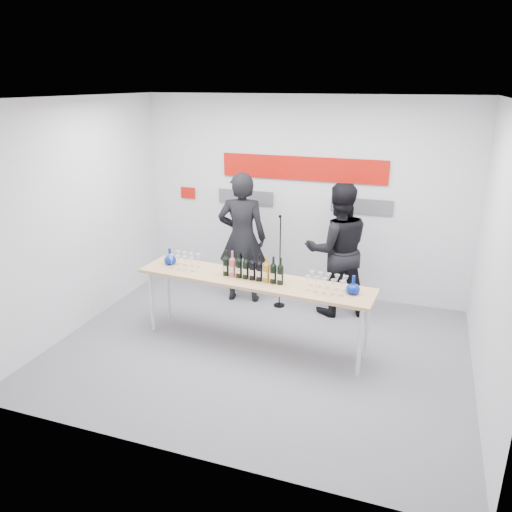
{
  "coord_description": "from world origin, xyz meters",
  "views": [
    {
      "loc": [
        1.77,
        -5.21,
        3.17
      ],
      "look_at": [
        -0.11,
        0.21,
        1.15
      ],
      "focal_mm": 35.0,
      "sensor_mm": 36.0,
      "label": 1
    }
  ],
  "objects_px": {
    "tasting_table": "(253,284)",
    "mic_stand": "(280,279)",
    "presenter_left": "(242,238)",
    "presenter_right": "(338,250)"
  },
  "relations": [
    {
      "from": "presenter_left",
      "to": "mic_stand",
      "type": "xyz_separation_m",
      "value": [
        0.6,
        -0.06,
        -0.55
      ]
    },
    {
      "from": "tasting_table",
      "to": "presenter_right",
      "type": "xyz_separation_m",
      "value": [
        0.8,
        1.26,
        0.12
      ]
    },
    {
      "from": "presenter_left",
      "to": "presenter_right",
      "type": "distance_m",
      "value": 1.42
    },
    {
      "from": "tasting_table",
      "to": "mic_stand",
      "type": "bearing_deg",
      "value": 94.87
    },
    {
      "from": "tasting_table",
      "to": "presenter_right",
      "type": "height_order",
      "value": "presenter_right"
    },
    {
      "from": "presenter_left",
      "to": "mic_stand",
      "type": "relative_size",
      "value": 1.39
    },
    {
      "from": "presenter_left",
      "to": "presenter_right",
      "type": "bearing_deg",
      "value": 168.88
    },
    {
      "from": "mic_stand",
      "to": "presenter_left",
      "type": "bearing_deg",
      "value": 173.17
    },
    {
      "from": "presenter_left",
      "to": "mic_stand",
      "type": "bearing_deg",
      "value": 162.22
    },
    {
      "from": "tasting_table",
      "to": "mic_stand",
      "type": "xyz_separation_m",
      "value": [
        -0.01,
        1.19,
        -0.39
      ]
    }
  ]
}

